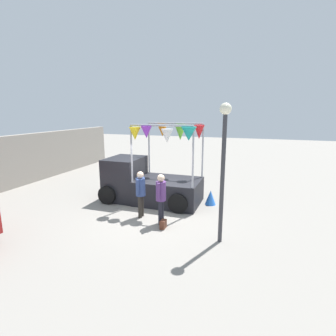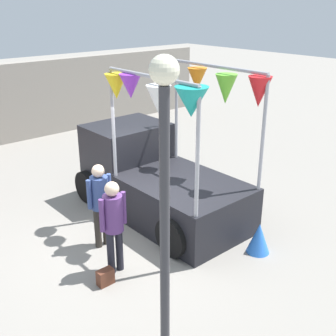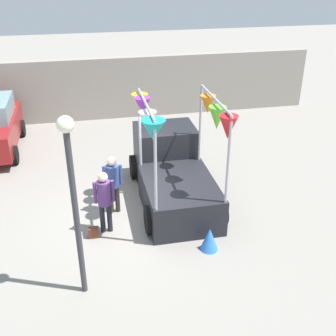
% 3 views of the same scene
% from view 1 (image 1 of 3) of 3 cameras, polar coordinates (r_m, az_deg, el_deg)
% --- Properties ---
extents(ground_plane, '(60.00, 60.00, 0.00)m').
position_cam_1_polar(ground_plane, '(10.01, -3.20, -9.83)').
color(ground_plane, gray).
extents(vendor_truck, '(2.43, 4.17, 3.29)m').
position_cam_1_polar(vendor_truck, '(11.18, -4.77, -2.60)').
color(vendor_truck, black).
rests_on(vendor_truck, ground).
extents(person_customer, '(0.53, 0.34, 1.72)m').
position_cam_1_polar(person_customer, '(8.81, -1.54, -5.70)').
color(person_customer, black).
rests_on(person_customer, ground).
extents(person_vendor, '(0.53, 0.34, 1.69)m').
position_cam_1_polar(person_vendor, '(9.40, -5.99, -4.74)').
color(person_vendor, '#2D2823').
rests_on(person_vendor, ground).
extents(handbag, '(0.28, 0.16, 0.28)m').
position_cam_1_polar(handbag, '(8.76, -1.06, -12.14)').
color(handbag, '#592D1E').
rests_on(handbag, ground).
extents(street_lamp, '(0.32, 0.32, 3.98)m').
position_cam_1_polar(street_lamp, '(7.36, 11.99, 2.88)').
color(street_lamp, '#333338').
rests_on(street_lamp, ground).
extents(folded_kite_bundle_azure, '(0.59, 0.59, 0.60)m').
position_cam_1_polar(folded_kite_bundle_azure, '(10.94, 9.23, -6.34)').
color(folded_kite_bundle_azure, blue).
rests_on(folded_kite_bundle_azure, ground).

